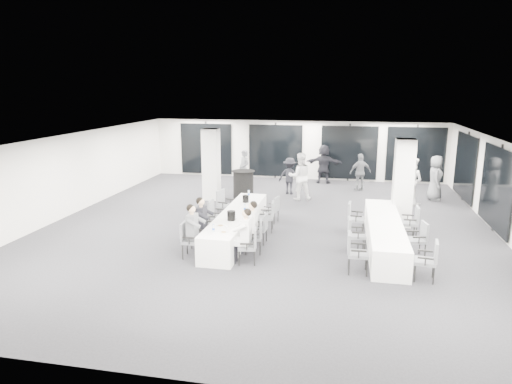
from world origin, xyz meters
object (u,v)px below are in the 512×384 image
at_px(chair_side_right_mid, 419,237).
at_px(standing_guest_e, 436,175).
at_px(standing_guest_h, 411,178).
at_px(ice_bucket_far, 246,199).
at_px(chair_main_left_second, 198,229).
at_px(chair_main_right_mid, 261,227).
at_px(chair_main_left_mid, 206,222).
at_px(banquet_table_side, 384,234).
at_px(standing_guest_g, 244,166).
at_px(standing_guest_d, 360,170).
at_px(chair_main_right_fourth, 268,215).
at_px(chair_main_right_near, 250,244).
at_px(chair_side_left_far, 354,216).
at_px(chair_main_right_far, 273,208).
at_px(chair_main_left_fourth, 215,213).
at_px(chair_side_right_near, 429,258).
at_px(standing_guest_f, 324,161).
at_px(chair_main_left_far, 224,203).
at_px(chair_side_left_mid, 354,232).
at_px(standing_guest_c, 290,174).
at_px(ice_bucket_near, 231,216).
at_px(banquet_table_main, 237,225).
at_px(cocktail_table, 243,186).
at_px(chair_side_left_near, 355,250).
at_px(standing_guest_b, 300,173).
at_px(chair_main_right_second, 256,234).
at_px(chair_main_left_near, 189,238).

distance_m(chair_side_right_mid, standing_guest_e, 6.77).
distance_m(standing_guest_h, ice_bucket_far, 6.80).
bearing_deg(chair_main_left_second, chair_main_right_mid, 124.50).
xyz_separation_m(chair_main_left_mid, standing_guest_e, (7.41, 6.36, 0.46)).
xyz_separation_m(banquet_table_side, standing_guest_g, (-5.59, 6.95, 0.56)).
bearing_deg(standing_guest_d, chair_side_right_mid, 78.16).
relative_size(chair_main_left_second, chair_main_right_fourth, 0.98).
height_order(chair_main_right_near, chair_side_left_far, chair_side_left_far).
height_order(chair_main_right_far, standing_guest_h, standing_guest_h).
bearing_deg(chair_main_left_fourth, standing_guest_g, -172.23).
distance_m(chair_side_right_near, standing_guest_d, 9.38).
height_order(standing_guest_e, standing_guest_f, standing_guest_f).
bearing_deg(chair_side_right_near, chair_main_left_far, 64.49).
height_order(chair_main_right_fourth, ice_bucket_far, ice_bucket_far).
distance_m(chair_side_left_mid, standing_guest_d, 7.65).
bearing_deg(chair_side_right_near, chair_main_right_fourth, 63.39).
relative_size(chair_main_left_mid, standing_guest_c, 0.55).
height_order(chair_main_left_fourth, standing_guest_e, standing_guest_e).
relative_size(chair_main_right_near, standing_guest_c, 0.54).
xyz_separation_m(banquet_table_side, standing_guest_h, (1.32, 5.20, 0.64)).
xyz_separation_m(chair_main_right_near, ice_bucket_near, (-0.78, 1.17, 0.36)).
relative_size(banquet_table_main, chair_side_left_far, 5.15).
height_order(cocktail_table, chair_side_left_near, cocktail_table).
relative_size(standing_guest_b, standing_guest_f, 1.04).
relative_size(banquet_table_side, cocktail_table, 4.06).
bearing_deg(chair_main_left_second, ice_bucket_far, 173.23).
height_order(banquet_table_side, standing_guest_b, standing_guest_b).
distance_m(banquet_table_side, chair_main_left_second, 5.18).
bearing_deg(chair_side_left_mid, chair_main_left_mid, -96.57).
relative_size(chair_main_right_near, ice_bucket_near, 3.48).
bearing_deg(chair_side_left_mid, chair_side_left_near, -4.43).
height_order(standing_guest_b, standing_guest_d, standing_guest_b).
bearing_deg(chair_main_right_second, chair_main_right_far, -10.48).
distance_m(chair_main_left_near, standing_guest_e, 10.79).
distance_m(banquet_table_side, ice_bucket_near, 4.30).
relative_size(chair_side_left_near, chair_side_right_mid, 1.06).
bearing_deg(cocktail_table, standing_guest_c, 47.65).
height_order(banquet_table_side, chair_side_right_near, chair_side_right_near).
height_order(chair_side_right_mid, standing_guest_g, standing_guest_g).
relative_size(chair_side_left_mid, standing_guest_g, 0.50).
bearing_deg(chair_side_right_near, chair_side_left_near, 92.53).
relative_size(cocktail_table, chair_side_right_mid, 1.32).
distance_m(chair_main_left_far, chair_side_left_mid, 4.80).
xyz_separation_m(chair_main_left_fourth, chair_main_right_far, (1.66, 1.09, -0.03)).
distance_m(banquet_table_main, chair_side_left_mid, 3.46).
bearing_deg(standing_guest_d, standing_guest_e, 137.10).
xyz_separation_m(chair_main_right_second, chair_side_right_mid, (4.25, 0.60, 0.01)).
bearing_deg(chair_side_right_mid, chair_side_right_near, 168.44).
bearing_deg(standing_guest_b, chair_main_left_mid, 51.72).
distance_m(chair_main_left_fourth, standing_guest_b, 4.96).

